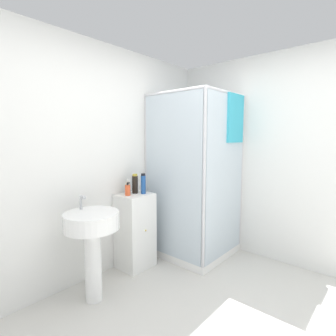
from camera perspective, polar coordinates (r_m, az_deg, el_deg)
wall_back at (r=2.87m, az=-16.70°, el=1.25°), size 6.40×0.06×2.50m
wall_right at (r=3.31m, az=28.37°, el=1.42°), size 0.06×6.40×2.50m
shower_enclosure at (r=3.40m, az=6.26°, el=-9.56°), size 0.90×0.93×2.04m
vanity_cabinet at (r=3.15m, az=-7.19°, el=-13.35°), size 0.38×0.35×0.86m
sink at (r=2.54m, az=-16.21°, el=-13.64°), size 0.49×0.49×0.97m
soap_dispenser at (r=2.96m, az=-8.77°, el=-4.75°), size 0.06×0.06×0.15m
shampoo_bottle_tall_black at (r=3.05m, az=-7.19°, el=-3.45°), size 0.07×0.07×0.23m
shampoo_bottle_blue at (r=3.02m, az=-5.41°, el=-3.47°), size 0.06×0.06×0.23m
lotion_bottle_white at (r=3.03m, az=-8.76°, el=-4.24°), size 0.05×0.05×0.17m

